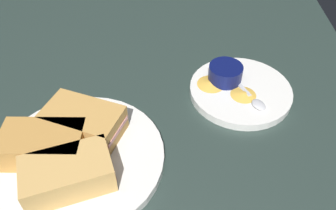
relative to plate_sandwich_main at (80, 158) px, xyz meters
The scene contains 11 objects.
ground_plane 9.36cm from the plate_sandwich_main, 85.66° to the left, with size 110.00×110.00×3.00cm, color #283833.
plate_sandwich_main is the anchor object (origin of this frame).
sandwich_half_near 6.21cm from the plate_sandwich_main, 88.79° to the left, with size 14.82×11.45×4.80cm.
sandwich_half_far 6.21cm from the plate_sandwich_main, behind, with size 13.36×7.79×4.80cm.
sandwich_half_extra 6.21cm from the plate_sandwich_main, 91.21° to the right, with size 14.88×11.74×4.80cm.
ramekin_dark_sauce 7.04cm from the plate_sandwich_main, 100.21° to the right, with size 6.23×6.23×4.39cm.
spoon_by_dark_ramekin 2.32cm from the plate_sandwich_main, 148.24° to the right, with size 2.62×9.96×0.80cm.
plate_chips_companion 33.53cm from the plate_sandwich_main, 31.26° to the left, with size 20.22×20.22×1.60cm, color white.
ramekin_light_gravy 32.57cm from the plate_sandwich_main, 37.87° to the left, with size 6.80×6.80×3.34cm.
spoon_by_gravy_ramekin 33.51cm from the plate_sandwich_main, 23.61° to the left, with size 5.78×9.47×0.80cm.
plantain_chip_scatter 31.62cm from the plate_sandwich_main, 35.13° to the left, with size 12.28×12.35×0.60cm.
Camera 1 is at (14.78, -43.41, 46.58)cm, focal length 36.75 mm.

